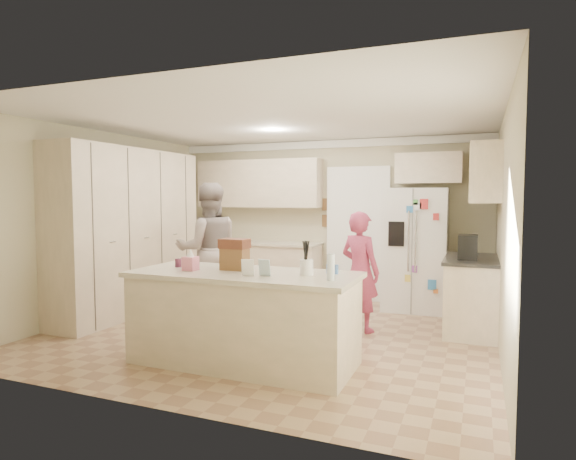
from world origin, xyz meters
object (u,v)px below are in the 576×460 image
at_px(dollhouse_body, 235,259).
at_px(teen_boy, 208,249).
at_px(refrigerator, 415,249).
at_px(coffee_maker, 468,247).
at_px(island_base, 244,320).
at_px(tissue_box, 190,263).
at_px(utensil_crock, 307,267).
at_px(teen_girl, 360,271).

relative_size(dollhouse_body, teen_boy, 0.14).
relative_size(refrigerator, teen_boy, 0.96).
bearing_deg(coffee_maker, dollhouse_body, -140.71).
distance_m(coffee_maker, island_base, 2.87).
bearing_deg(tissue_box, teen_boy, 115.69).
bearing_deg(utensil_crock, refrigerator, 77.62).
bearing_deg(tissue_box, dollhouse_body, 26.57).
height_order(refrigerator, dollhouse_body, refrigerator).
bearing_deg(island_base, refrigerator, 66.63).
relative_size(utensil_crock, tissue_box, 1.07).
height_order(refrigerator, tissue_box, refrigerator).
relative_size(utensil_crock, dollhouse_body, 0.58).
height_order(coffee_maker, teen_girl, teen_girl).
bearing_deg(teen_girl, dollhouse_body, 80.81).
distance_m(utensil_crock, teen_girl, 1.58).
bearing_deg(dollhouse_body, teen_girl, 57.59).
distance_m(coffee_maker, teen_boy, 3.43).
height_order(island_base, teen_boy, teen_boy).
relative_size(coffee_maker, utensil_crock, 2.00).
distance_m(refrigerator, utensil_crock, 3.03).
height_order(coffee_maker, island_base, coffee_maker).
bearing_deg(utensil_crock, island_base, -175.60).
bearing_deg(refrigerator, coffee_maker, -57.46).
relative_size(utensil_crock, teen_boy, 0.08).
xyz_separation_m(utensil_crock, dollhouse_body, (-0.80, 0.05, 0.04)).
bearing_deg(coffee_maker, refrigerator, 124.17).
relative_size(refrigerator, dollhouse_body, 6.92).
bearing_deg(refrigerator, teen_boy, -153.80).
bearing_deg(island_base, tissue_box, -169.70).
bearing_deg(utensil_crock, tissue_box, -172.87).
xyz_separation_m(island_base, tissue_box, (-0.55, -0.10, 0.56)).
bearing_deg(teen_girl, teen_boy, 23.32).
height_order(utensil_crock, tissue_box, utensil_crock).
distance_m(coffee_maker, teen_girl, 1.32).
bearing_deg(teen_boy, dollhouse_body, 91.10).
bearing_deg(dollhouse_body, island_base, -33.69).
relative_size(island_base, dollhouse_body, 8.46).
xyz_separation_m(tissue_box, teen_boy, (-0.82, 1.70, -0.06)).
xyz_separation_m(utensil_crock, teen_boy, (-2.02, 1.55, -0.06)).
height_order(utensil_crock, dollhouse_body, dollhouse_body).
relative_size(coffee_maker, dollhouse_body, 1.15).
bearing_deg(refrigerator, dollhouse_body, -118.13).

